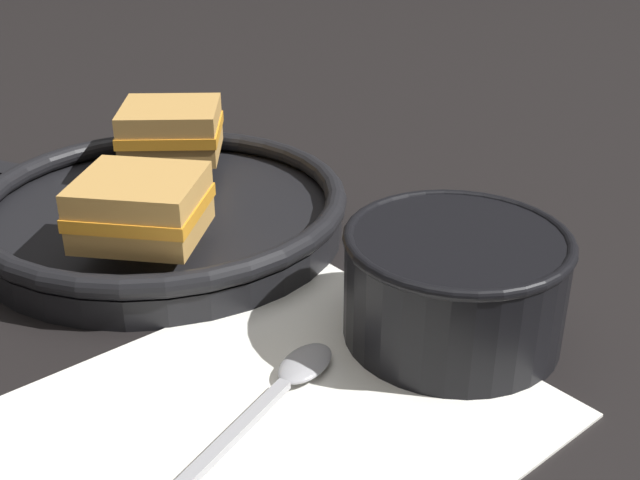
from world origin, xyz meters
TOP-DOWN VIEW (x-y plane):
  - ground_plane at (0.00, 0.00)m, footprint 4.00×4.00m
  - napkin at (-0.07, -0.08)m, footprint 0.32×0.28m
  - soup_bowl at (0.07, -0.07)m, footprint 0.15×0.15m
  - spoon at (-0.05, -0.06)m, footprint 0.14×0.08m
  - skillet at (-0.03, 0.19)m, footprint 0.33×0.41m
  - sandwich_near_left at (0.02, 0.26)m, footprint 0.12×0.12m
  - sandwich_near_right at (-0.07, 0.11)m, footprint 0.12×0.12m

SIDE VIEW (x-z plane):
  - ground_plane at x=0.00m, z-range 0.00..0.00m
  - napkin at x=-0.07m, z-range 0.00..0.00m
  - spoon at x=-0.05m, z-range 0.00..0.01m
  - skillet at x=-0.03m, z-range 0.00..0.04m
  - soup_bowl at x=0.07m, z-range 0.01..0.08m
  - sandwich_near_left at x=0.02m, z-range 0.04..0.09m
  - sandwich_near_right at x=-0.07m, z-range 0.04..0.09m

